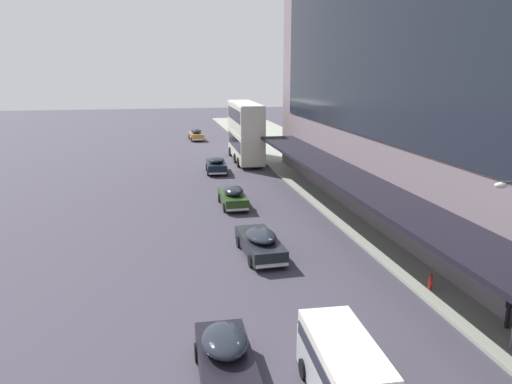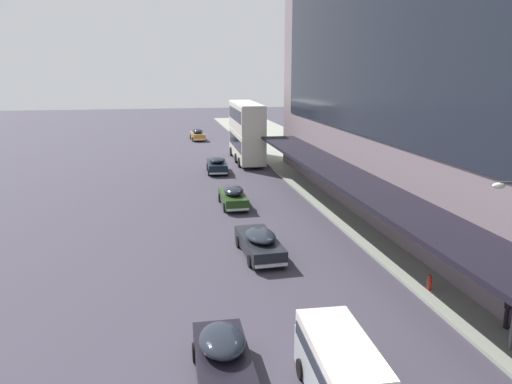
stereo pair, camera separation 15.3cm
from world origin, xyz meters
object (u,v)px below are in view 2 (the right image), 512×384
(sedan_oncoming_rear, at_px, (197,134))
(vw_van, at_px, (339,365))
(sedan_lead_near, at_px, (223,357))
(fire_hydrant, at_px, (429,282))
(sedan_lead_mid, at_px, (260,243))
(transit_bus_kerbside_front, at_px, (246,130))
(sedan_trailing_mid, at_px, (217,165))
(pedestrian_at_kerb, at_px, (508,302))
(sedan_far_back, at_px, (233,196))

(sedan_oncoming_rear, relative_size, vw_van, 1.05)
(sedan_lead_near, height_order, fire_hydrant, sedan_lead_near)
(sedan_oncoming_rear, distance_m, vw_van, 57.73)
(sedan_lead_mid, relative_size, sedan_lead_near, 1.18)
(transit_bus_kerbside_front, relative_size, vw_van, 2.38)
(sedan_trailing_mid, distance_m, sedan_oncoming_rear, 23.31)
(pedestrian_at_kerb, height_order, fire_hydrant, pedestrian_at_kerb)
(sedan_lead_near, bearing_deg, sedan_far_back, 80.84)
(sedan_trailing_mid, relative_size, sedan_lead_near, 1.08)
(sedan_lead_mid, height_order, sedan_oncoming_rear, sedan_oncoming_rear)
(sedan_oncoming_rear, bearing_deg, sedan_lead_near, -93.53)
(fire_hydrant, bearing_deg, sedan_oncoming_rear, 96.98)
(sedan_oncoming_rear, bearing_deg, sedan_far_back, -90.25)
(transit_bus_kerbside_front, height_order, sedan_lead_near, transit_bus_kerbside_front)
(vw_van, bearing_deg, sedan_far_back, 89.93)
(sedan_trailing_mid, distance_m, pedestrian_at_kerb, 32.68)
(sedan_far_back, bearing_deg, sedan_lead_near, -99.16)
(sedan_lead_near, distance_m, vw_van, 3.65)
(sedan_oncoming_rear, height_order, vw_van, vw_van)
(sedan_far_back, bearing_deg, fire_hydrant, -67.84)
(vw_van, bearing_deg, sedan_lead_mid, 90.03)
(sedan_lead_near, relative_size, pedestrian_at_kerb, 2.31)
(transit_bus_kerbside_front, xyz_separation_m, fire_hydrant, (2.38, -33.91, -2.87))
(transit_bus_kerbside_front, height_order, vw_van, transit_bus_kerbside_front)
(transit_bus_kerbside_front, distance_m, sedan_lead_near, 39.33)
(sedan_lead_near, bearing_deg, pedestrian_at_kerb, 5.27)
(transit_bus_kerbside_front, xyz_separation_m, sedan_trailing_mid, (-3.83, -5.69, -2.59))
(sedan_lead_mid, distance_m, pedestrian_at_kerb, 12.16)
(transit_bus_kerbside_front, relative_size, sedan_trailing_mid, 2.37)
(fire_hydrant, bearing_deg, pedestrian_at_kerb, -73.23)
(sedan_trailing_mid, distance_m, vw_van, 34.42)
(vw_van, height_order, fire_hydrant, vw_van)
(sedan_trailing_mid, distance_m, sedan_far_back, 12.35)
(sedan_trailing_mid, bearing_deg, sedan_lead_near, -96.18)
(sedan_lead_near, bearing_deg, sedan_oncoming_rear, 86.47)
(vw_van, relative_size, fire_hydrant, 6.58)
(sedan_oncoming_rear, xyz_separation_m, vw_van, (-0.18, -57.73, 0.30))
(sedan_lead_mid, height_order, pedestrian_at_kerb, pedestrian_at_kerb)
(sedan_lead_mid, height_order, sedan_far_back, sedan_far_back)
(sedan_lead_near, xyz_separation_m, fire_hydrant, (9.77, 4.63, -0.29))
(sedan_lead_mid, distance_m, sedan_far_back, 10.01)
(transit_bus_kerbside_front, bearing_deg, sedan_lead_near, -100.85)
(sedan_trailing_mid, relative_size, sedan_oncoming_rear, 0.96)
(sedan_far_back, bearing_deg, sedan_trailing_mid, 88.84)
(transit_bus_kerbside_front, bearing_deg, vw_van, -95.85)
(sedan_oncoming_rear, distance_m, sedan_far_back, 35.66)
(sedan_lead_near, bearing_deg, vw_van, -25.48)
(sedan_far_back, bearing_deg, vw_van, -90.07)
(transit_bus_kerbside_front, bearing_deg, sedan_trailing_mid, -123.94)
(transit_bus_kerbside_front, relative_size, sedan_lead_near, 2.56)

